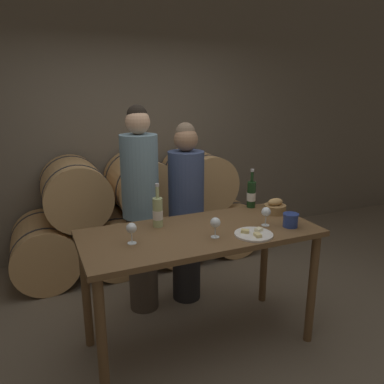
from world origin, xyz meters
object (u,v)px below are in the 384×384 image
(blue_crock, at_px, (291,219))
(wine_bottle_red, at_px, (251,194))
(wine_glass_far_left, at_px, (131,229))
(wine_glass_left, at_px, (215,223))
(person_right, at_px, (186,212))
(bread_basket, at_px, (275,207))
(person_left, at_px, (141,209))
(cheese_plate, at_px, (254,234))
(wine_glass_center, at_px, (266,212))
(wine_bottle_white, at_px, (158,212))
(tasting_table, at_px, (200,247))

(blue_crock, bearing_deg, wine_bottle_red, 91.05)
(wine_glass_far_left, xyz_separation_m, wine_glass_left, (0.55, -0.12, 0.00))
(person_right, height_order, bread_basket, person_right)
(person_left, relative_size, bread_basket, 10.11)
(person_left, distance_m, person_right, 0.42)
(wine_glass_far_left, distance_m, wine_glass_left, 0.56)
(wine_bottle_red, distance_m, bread_basket, 0.24)
(cheese_plate, relative_size, wine_glass_center, 1.88)
(wine_bottle_white, distance_m, blue_crock, 0.98)
(wine_bottle_red, relative_size, wine_glass_center, 2.34)
(bread_basket, xyz_separation_m, wine_glass_far_left, (-1.24, -0.15, 0.05))
(tasting_table, relative_size, wine_bottle_red, 5.10)
(blue_crock, bearing_deg, wine_bottle_white, 155.96)
(person_right, relative_size, blue_crock, 14.14)
(person_right, distance_m, wine_glass_far_left, 0.97)
(person_left, xyz_separation_m, person_right, (0.41, 0.00, -0.08))
(tasting_table, distance_m, wine_bottle_red, 0.75)
(person_left, relative_size, blue_crock, 15.47)
(wine_bottle_red, xyz_separation_m, bread_basket, (0.10, -0.21, -0.07))
(wine_bottle_red, distance_m, wine_glass_far_left, 1.20)
(person_left, bearing_deg, blue_crock, -43.38)
(wine_bottle_red, bearing_deg, wine_glass_left, -140.70)
(wine_bottle_white, relative_size, wine_glass_center, 2.29)
(wine_bottle_white, xyz_separation_m, wine_glass_left, (0.29, -0.36, -0.01))
(person_right, relative_size, bread_basket, 9.24)
(wine_bottle_white, bearing_deg, blue_crock, -24.04)
(wine_glass_far_left, height_order, wine_glass_left, same)
(wine_bottle_red, height_order, wine_bottle_white, wine_bottle_red)
(bread_basket, height_order, cheese_plate, bread_basket)
(bread_basket, distance_m, wine_glass_center, 0.33)
(tasting_table, bearing_deg, wine_glass_left, -74.91)
(wine_bottle_red, bearing_deg, bread_basket, -65.92)
(wine_bottle_red, bearing_deg, blue_crock, -88.95)
(person_right, distance_m, wine_glass_left, 0.83)
(wine_glass_far_left, xyz_separation_m, wine_glass_center, (1.00, -0.07, 0.00))
(tasting_table, height_order, wine_glass_far_left, wine_glass_far_left)
(wine_glass_left, bearing_deg, blue_crock, -3.78)
(person_right, height_order, wine_glass_far_left, person_right)
(person_left, xyz_separation_m, cheese_plate, (0.55, -0.88, 0.01))
(person_left, bearing_deg, wine_bottle_white, -89.74)
(person_right, bearing_deg, tasting_table, -104.02)
(wine_bottle_white, relative_size, bread_basket, 1.84)
(tasting_table, xyz_separation_m, person_left, (-0.25, 0.65, 0.12))
(blue_crock, distance_m, wine_glass_left, 0.60)
(tasting_table, xyz_separation_m, wine_bottle_red, (0.63, 0.33, 0.24))
(cheese_plate, xyz_separation_m, wine_glass_center, (0.19, 0.13, 0.09))
(tasting_table, distance_m, blue_crock, 0.69)
(blue_crock, height_order, wine_glass_left, wine_glass_left)
(person_left, bearing_deg, wine_bottle_red, -19.95)
(bread_basket, relative_size, wine_glass_left, 1.25)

